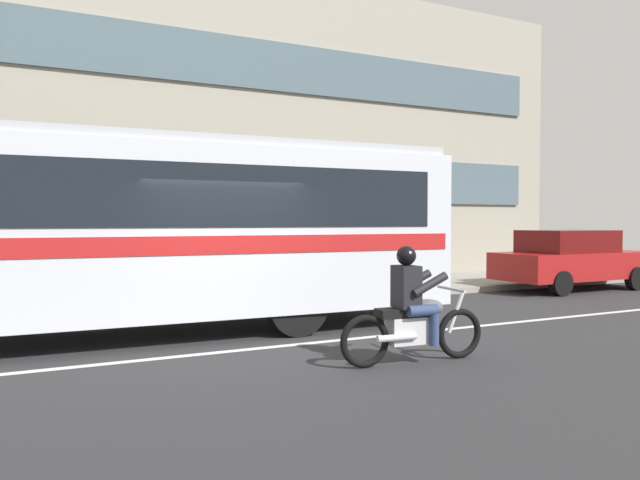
% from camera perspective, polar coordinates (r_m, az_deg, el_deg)
% --- Properties ---
extents(ground_plane, '(60.00, 60.00, 0.00)m').
position_cam_1_polar(ground_plane, '(9.24, -9.29, -9.96)').
color(ground_plane, '#2B2B2D').
extents(sidewalk_curb, '(28.00, 3.80, 0.15)m').
position_cam_1_polar(sidewalk_curb, '(14.12, -15.22, -5.57)').
color(sidewalk_curb, gray).
rests_on(sidewalk_curb, ground_plane).
extents(lane_center_stripe, '(26.60, 0.14, 0.01)m').
position_cam_1_polar(lane_center_stripe, '(8.68, -8.14, -10.71)').
color(lane_center_stripe, silver).
rests_on(lane_center_stripe, ground_plane).
extents(office_building_facade, '(28.00, 0.89, 9.04)m').
position_cam_1_polar(office_building_facade, '(16.47, -16.85, 11.01)').
color(office_building_facade, gray).
rests_on(office_building_facade, ground_plane).
extents(transit_bus, '(13.23, 2.96, 3.22)m').
position_cam_1_polar(transit_bus, '(9.87, -24.88, 1.66)').
color(transit_bus, silver).
rests_on(transit_bus, ground_plane).
extents(motorcycle_with_rider, '(2.14, 0.64, 1.56)m').
position_cam_1_polar(motorcycle_with_rider, '(7.85, 9.15, -7.21)').
color(motorcycle_with_rider, black).
rests_on(motorcycle_with_rider, ground_plane).
extents(parked_sedan_curbside, '(4.59, 1.89, 1.64)m').
position_cam_1_polar(parked_sedan_curbside, '(17.33, 23.57, -1.72)').
color(parked_sedan_curbside, maroon).
rests_on(parked_sedan_curbside, ground_plane).
extents(fire_hydrant, '(0.22, 0.30, 0.75)m').
position_cam_1_polar(fire_hydrant, '(15.60, 7.59, -3.18)').
color(fire_hydrant, gold).
rests_on(fire_hydrant, sidewalk_curb).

